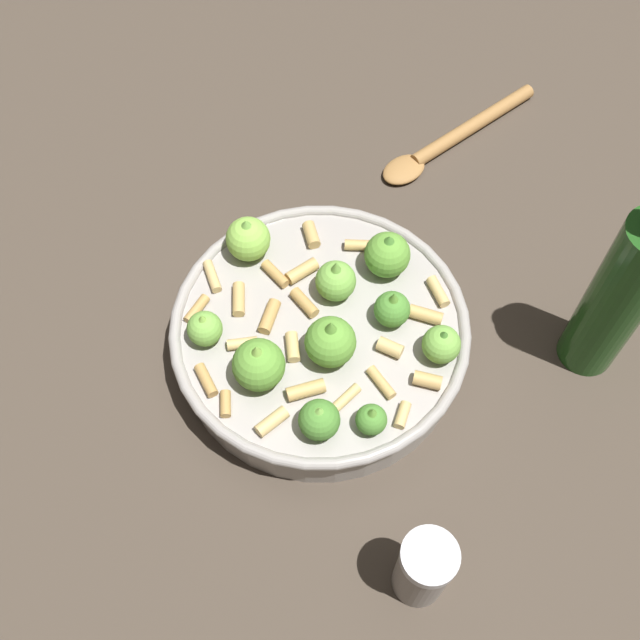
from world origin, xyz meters
name	(u,v)px	position (x,y,z in m)	size (l,w,h in m)	color
ground_plane	(320,350)	(0.00, 0.00, 0.00)	(2.40, 2.40, 0.00)	#42382D
cooking_pan	(320,333)	(0.00, 0.00, 0.03)	(0.27, 0.27, 0.10)	#9E9993
pepper_shaker	(423,569)	(0.01, -0.23, 0.05)	(0.04, 0.04, 0.09)	gray
olive_oil_bottle	(620,295)	(0.24, -0.08, 0.10)	(0.05, 0.05, 0.24)	#1E4C19
wooden_spoon	(451,140)	(0.22, 0.21, 0.01)	(0.21, 0.10, 0.02)	#9E703D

